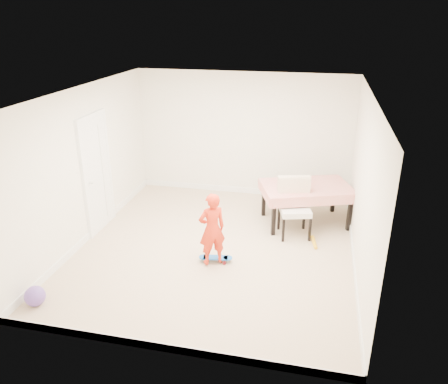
% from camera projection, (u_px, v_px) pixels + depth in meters
% --- Properties ---
extents(ground, '(5.00, 5.00, 0.00)m').
position_uv_depth(ground, '(216.00, 248.00, 7.36)').
color(ground, tan).
rests_on(ground, ground).
extents(ceiling, '(4.50, 5.00, 0.04)m').
position_uv_depth(ceiling, '(214.00, 94.00, 6.38)').
color(ceiling, white).
rests_on(ceiling, wall_back).
extents(wall_back, '(4.50, 0.04, 2.60)m').
position_uv_depth(wall_back, '(243.00, 135.00, 9.10)').
color(wall_back, white).
rests_on(wall_back, ground).
extents(wall_front, '(4.50, 0.04, 2.60)m').
position_uv_depth(wall_front, '(160.00, 255.00, 4.63)').
color(wall_front, white).
rests_on(wall_front, ground).
extents(wall_left, '(0.04, 5.00, 2.60)m').
position_uv_depth(wall_left, '(86.00, 166.00, 7.31)').
color(wall_left, white).
rests_on(wall_left, ground).
extents(wall_right, '(0.04, 5.00, 2.60)m').
position_uv_depth(wall_right, '(362.00, 187.00, 6.42)').
color(wall_right, white).
rests_on(wall_right, ground).
extents(door, '(0.11, 0.94, 2.11)m').
position_uv_depth(door, '(97.00, 175.00, 7.69)').
color(door, white).
rests_on(door, ground).
extents(baseboard_back, '(4.50, 0.02, 0.12)m').
position_uv_depth(baseboard_back, '(242.00, 190.00, 9.59)').
color(baseboard_back, white).
rests_on(baseboard_back, ground).
extents(baseboard_front, '(4.50, 0.02, 0.12)m').
position_uv_depth(baseboard_front, '(166.00, 348.00, 5.10)').
color(baseboard_front, white).
rests_on(baseboard_front, ground).
extents(baseboard_left, '(0.02, 5.00, 0.12)m').
position_uv_depth(baseboard_left, '(94.00, 231.00, 7.79)').
color(baseboard_left, white).
rests_on(baseboard_left, ground).
extents(baseboard_right, '(0.02, 5.00, 0.12)m').
position_uv_depth(baseboard_right, '(353.00, 260.00, 6.89)').
color(baseboard_right, white).
rests_on(baseboard_right, ground).
extents(dining_table, '(1.84, 1.48, 0.75)m').
position_uv_depth(dining_table, '(305.00, 204.00, 8.11)').
color(dining_table, '#B80A09').
rests_on(dining_table, ground).
extents(dining_chair, '(0.71, 0.77, 1.04)m').
position_uv_depth(dining_chair, '(295.00, 208.00, 7.60)').
color(dining_chair, beige).
rests_on(dining_chair, ground).
extents(skateboard, '(0.55, 0.27, 0.08)m').
position_uv_depth(skateboard, '(216.00, 259.00, 6.95)').
color(skateboard, blue).
rests_on(skateboard, ground).
extents(child, '(0.51, 0.47, 1.17)m').
position_uv_depth(child, '(212.00, 231.00, 6.67)').
color(child, red).
rests_on(child, ground).
extents(balloon, '(0.28, 0.28, 0.28)m').
position_uv_depth(balloon, '(35.00, 296.00, 5.89)').
color(balloon, '#6846A9').
rests_on(balloon, ground).
extents(foam_toy, '(0.13, 0.40, 0.06)m').
position_uv_depth(foam_toy, '(314.00, 242.00, 7.48)').
color(foam_toy, yellow).
rests_on(foam_toy, ground).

